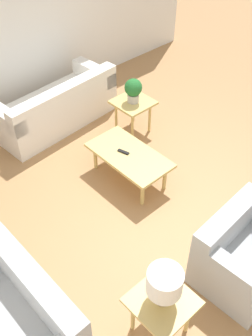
# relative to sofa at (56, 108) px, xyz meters

# --- Properties ---
(ground_plane) EXTENTS (14.00, 14.00, 0.00)m
(ground_plane) POSITION_rel_sofa_xyz_m (-2.21, 0.03, -0.30)
(ground_plane) COLOR #A87A4C
(wall_right) EXTENTS (0.12, 7.20, 2.70)m
(wall_right) POSITION_rel_sofa_xyz_m (0.85, 0.03, 1.05)
(wall_right) COLOR white
(wall_right) RESTS_ON ground_plane
(sofa) EXTENTS (0.96, 1.96, 0.77)m
(sofa) POSITION_rel_sofa_xyz_m (0.00, 0.00, 0.00)
(sofa) COLOR white
(sofa) RESTS_ON ground_plane
(armchair) EXTENTS (0.82, 1.01, 0.79)m
(armchair) POSITION_rel_sofa_xyz_m (-3.52, 0.16, 0.02)
(armchair) COLOR #A8ADB2
(armchair) RESTS_ON ground_plane
(loveseat) EXTENTS (1.37, 0.78, 0.79)m
(loveseat) POSITION_rel_sofa_xyz_m (-2.55, 2.22, 0.01)
(loveseat) COLOR #A8ADB2
(loveseat) RESTS_ON ground_plane
(coffee_table) EXTENTS (1.12, 0.60, 0.42)m
(coffee_table) POSITION_rel_sofa_xyz_m (-1.66, 0.02, 0.08)
(coffee_table) COLOR tan
(coffee_table) RESTS_ON ground_plane
(side_table_plant) EXTENTS (0.53, 0.53, 0.53)m
(side_table_plant) POSITION_rel_sofa_xyz_m (-0.93, -0.74, 0.15)
(side_table_plant) COLOR tan
(side_table_plant) RESTS_ON ground_plane
(side_table_lamp) EXTENTS (0.53, 0.53, 0.53)m
(side_table_lamp) POSITION_rel_sofa_xyz_m (-3.39, 1.23, 0.15)
(side_table_lamp) COLOR tan
(side_table_lamp) RESTS_ON ground_plane
(potted_plant) EXTENTS (0.25, 0.25, 0.36)m
(potted_plant) POSITION_rel_sofa_xyz_m (-0.93, -0.74, 0.44)
(potted_plant) COLOR #B2ADA3
(potted_plant) RESTS_ON side_table_plant
(table_lamp) EXTENTS (0.31, 0.31, 0.42)m
(table_lamp) POSITION_rel_sofa_xyz_m (-3.39, 1.23, 0.51)
(table_lamp) COLOR #997F4C
(table_lamp) RESTS_ON side_table_lamp
(remote_control) EXTENTS (0.16, 0.08, 0.02)m
(remote_control) POSITION_rel_sofa_xyz_m (-1.59, 0.05, 0.13)
(remote_control) COLOR black
(remote_control) RESTS_ON coffee_table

